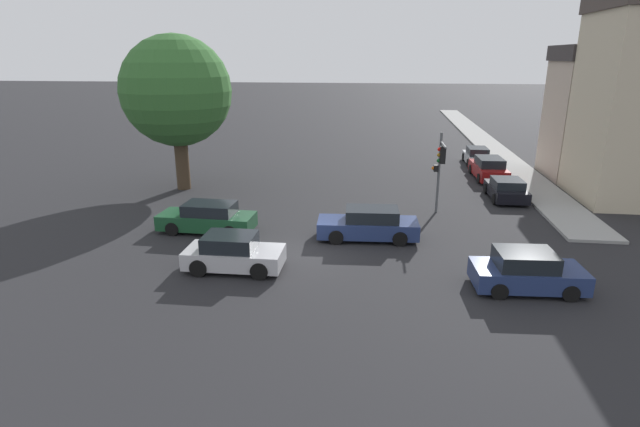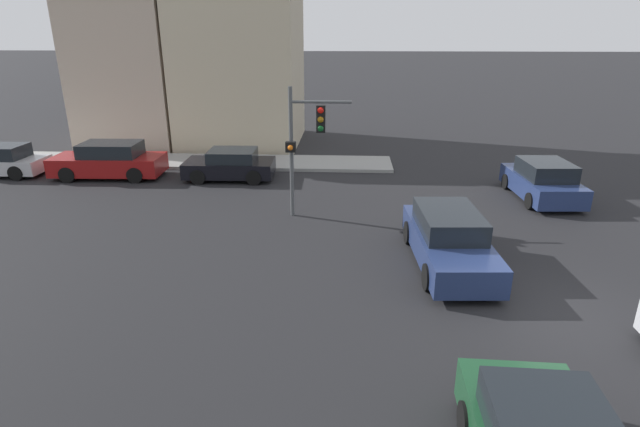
% 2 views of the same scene
% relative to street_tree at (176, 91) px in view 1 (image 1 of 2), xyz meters
% --- Properties ---
extents(ground_plane, '(300.00, 300.00, 0.00)m').
position_rel_street_tree_xyz_m(ground_plane, '(9.79, -10.44, -6.29)').
color(ground_plane, black).
extents(sidewalk_strip, '(2.69, 60.00, 0.16)m').
position_rel_street_tree_xyz_m(sidewalk_strip, '(23.25, 22.65, -6.22)').
color(sidewalk_strip, gray).
rests_on(sidewalk_strip, ground_plane).
extents(rowhouse_backdrop, '(7.90, 12.09, 12.00)m').
position_rel_street_tree_xyz_m(rowhouse_backdrop, '(28.55, 3.27, -0.83)').
color(rowhouse_backdrop, beige).
rests_on(rowhouse_backdrop, ground_plane).
extents(street_tree, '(6.91, 6.91, 9.79)m').
position_rel_street_tree_xyz_m(street_tree, '(0.00, 0.00, 0.00)').
color(street_tree, '#423323').
rests_on(street_tree, ground_plane).
extents(traffic_signal, '(0.58, 2.20, 4.50)m').
position_rel_street_tree_xyz_m(traffic_signal, '(16.09, -3.80, -3.35)').
color(traffic_signal, '#515456').
rests_on(traffic_signal, ground_plane).
extents(crossing_car_0, '(4.13, 2.18, 1.53)m').
position_rel_street_tree_xyz_m(crossing_car_0, '(18.54, -12.81, -5.58)').
color(crossing_car_0, navy).
rests_on(crossing_car_0, ground_plane).
extents(crossing_car_1, '(4.86, 2.13, 1.54)m').
position_rel_street_tree_xyz_m(crossing_car_1, '(12.48, -8.08, -5.57)').
color(crossing_car_1, navy).
rests_on(crossing_car_1, ground_plane).
extents(crossing_car_2, '(3.99, 1.95, 1.51)m').
position_rel_street_tree_xyz_m(crossing_car_2, '(7.11, -12.39, -5.58)').
color(crossing_car_2, '#B7B7BC').
rests_on(crossing_car_2, ground_plane).
extents(crossing_car_3, '(4.78, 2.03, 1.48)m').
position_rel_street_tree_xyz_m(crossing_car_3, '(4.47, -8.02, -5.59)').
color(crossing_car_3, '#194728').
rests_on(crossing_car_3, ground_plane).
extents(parked_car_0, '(2.10, 3.92, 1.31)m').
position_rel_street_tree_xyz_m(parked_car_0, '(20.61, -0.05, -5.67)').
color(parked_car_0, black).
rests_on(parked_car_0, ground_plane).
extents(parked_car_1, '(2.13, 4.84, 1.57)m').
position_rel_street_tree_xyz_m(parked_car_1, '(20.57, 5.41, -5.55)').
color(parked_car_1, maroon).
rests_on(parked_car_1, ground_plane).
extents(parked_car_2, '(1.83, 4.08, 1.38)m').
position_rel_street_tree_xyz_m(parked_car_2, '(20.61, 10.54, -5.64)').
color(parked_car_2, '#B7B7BC').
rests_on(parked_car_2, ground_plane).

